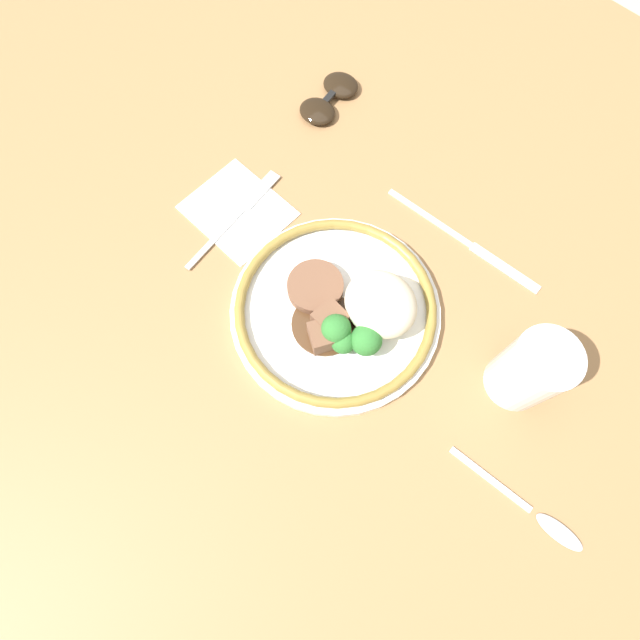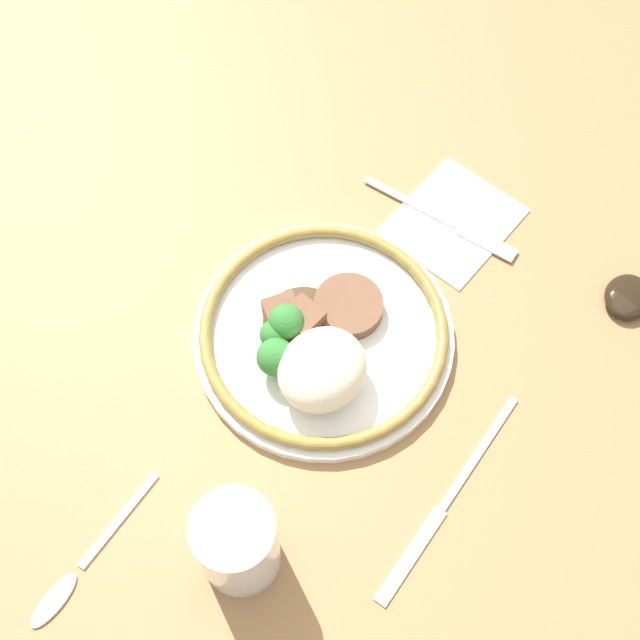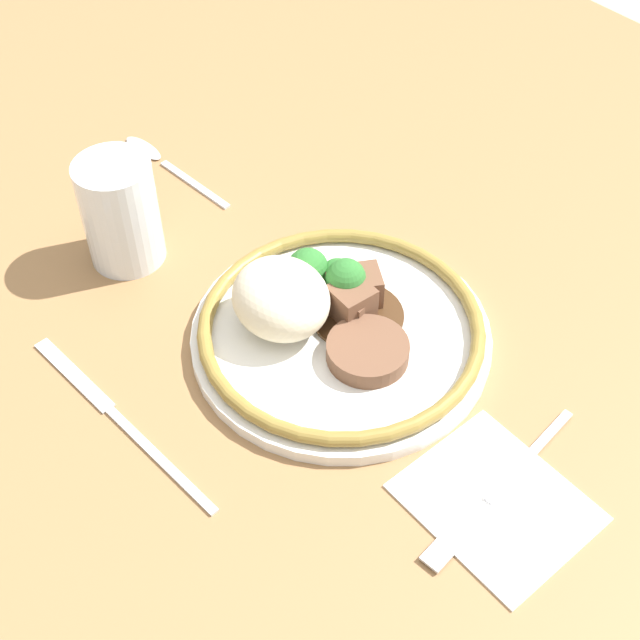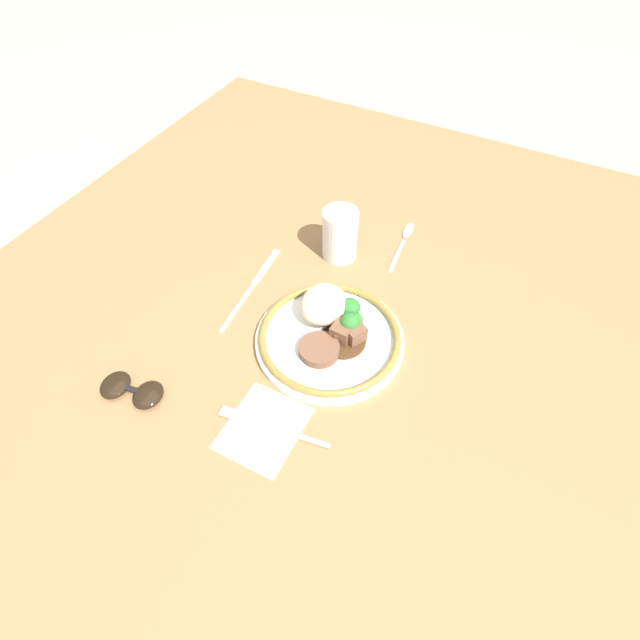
% 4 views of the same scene
% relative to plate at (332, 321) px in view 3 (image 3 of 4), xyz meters
% --- Properties ---
extents(ground_plane, '(8.00, 8.00, 0.00)m').
position_rel_plate_xyz_m(ground_plane, '(-0.03, 0.03, -0.05)').
color(ground_plane, tan).
extents(dining_table, '(1.55, 1.30, 0.04)m').
position_rel_plate_xyz_m(dining_table, '(-0.03, 0.03, -0.04)').
color(dining_table, olive).
rests_on(dining_table, ground).
extents(napkin, '(0.12, 0.11, 0.00)m').
position_rel_plate_xyz_m(napkin, '(-0.20, 0.01, -0.02)').
color(napkin, white).
rests_on(napkin, dining_table).
extents(plate, '(0.25, 0.25, 0.07)m').
position_rel_plate_xyz_m(plate, '(0.00, 0.00, 0.00)').
color(plate, white).
rests_on(plate, dining_table).
extents(juice_glass, '(0.07, 0.07, 0.10)m').
position_rel_plate_xyz_m(juice_glass, '(0.19, 0.08, 0.02)').
color(juice_glass, orange).
rests_on(juice_glass, dining_table).
extents(fork, '(0.03, 0.17, 0.00)m').
position_rel_plate_xyz_m(fork, '(-0.19, 0.02, -0.02)').
color(fork, silver).
rests_on(fork, napkin).
extents(knife, '(0.22, 0.03, 0.00)m').
position_rel_plate_xyz_m(knife, '(0.04, 0.18, -0.02)').
color(knife, silver).
rests_on(knife, dining_table).
extents(spoon, '(0.16, 0.03, 0.01)m').
position_rel_plate_xyz_m(spoon, '(0.30, -0.02, -0.02)').
color(spoon, silver).
rests_on(spoon, dining_table).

